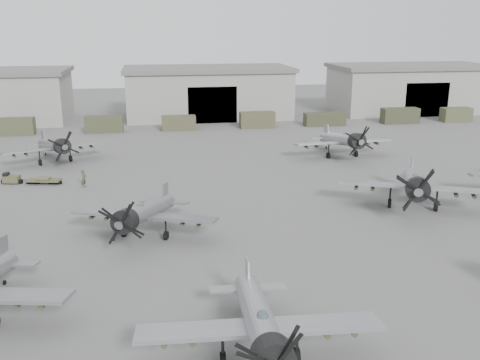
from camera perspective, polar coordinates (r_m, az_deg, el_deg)
The scene contains 17 objects.
ground at distance 37.49m, azimuth 6.88°, elevation -8.76°, with size 220.00×220.00×0.00m, color #555552.
hangar_center at distance 95.70m, azimuth -3.43°, elevation 9.38°, with size 29.00×14.80×8.70m.
hangar_right at distance 106.55m, azimuth 17.63°, elevation 9.36°, with size 29.00×14.80×8.70m.
support_truck_1 at distance 86.15m, azimuth -22.70°, elevation 5.29°, with size 5.00×2.20×2.51m, color #40432C.
support_truck_2 at distance 84.13m, azimuth -14.30°, elevation 5.79°, with size 5.64×2.20×2.47m, color #3D4029.
support_truck_3 at distance 83.93m, azimuth -6.55°, elevation 6.07°, with size 5.20×2.20×2.19m, color #46462D.
support_truck_4 at distance 85.40m, azimuth 1.85°, elevation 6.44°, with size 5.52×2.20×2.47m, color #46442D.
support_truck_5 at distance 88.26m, azimuth 9.01°, elevation 6.43°, with size 6.63×2.20×2.04m, color #383925.
support_truck_6 at distance 93.10m, azimuth 16.69°, elevation 6.59°, with size 6.11×2.20×2.51m, color #383A25.
support_truck_7 at distance 97.94m, azimuth 22.05°, elevation 6.48°, with size 4.97×2.20×2.31m, color #494A30.
aircraft_near_1 at distance 26.07m, azimuth 2.24°, elevation -15.22°, with size 11.94×10.74×4.77m.
aircraft_mid_1 at distance 41.15m, azimuth -10.28°, elevation -3.50°, with size 11.18×10.10×4.52m.
aircraft_mid_2 at distance 49.17m, azimuth 18.12°, elevation -0.40°, with size 12.74×11.55×5.21m.
aircraft_far_0 at distance 66.30m, azimuth -19.18°, elevation 3.46°, with size 11.47×10.39×4.69m.
aircraft_far_1 at distance 66.65m, azimuth 10.98°, elevation 4.21°, with size 12.24×11.01×4.88m.
tug_trailer at distance 59.31m, azimuth -22.06°, elevation 0.05°, with size 5.98×2.32×1.18m.
ground_crew at distance 55.90m, azimuth -16.33°, elevation 0.15°, with size 0.66×0.43×1.82m, color #3F472E.
Camera 1 is at (-9.87, -32.54, 15.77)m, focal length 40.00 mm.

